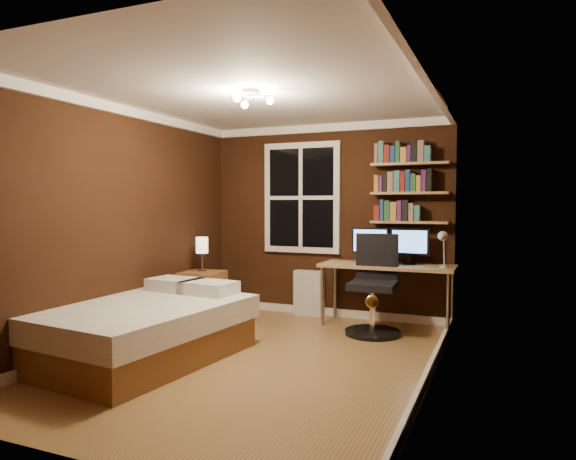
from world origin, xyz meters
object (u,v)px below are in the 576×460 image
at_px(bed, 143,329).
at_px(desk_lamp, 443,249).
at_px(office_chair, 374,295).
at_px(bedside_lamp, 202,254).
at_px(monitor_right, 410,246).
at_px(nightstand, 202,296).
at_px(desk, 387,269).
at_px(radiator, 309,293).
at_px(monitor_left, 370,245).

relative_size(bed, desk_lamp, 4.76).
relative_size(desk_lamp, office_chair, 0.39).
bearing_deg(office_chair, bedside_lamp, -176.75).
bearing_deg(desk_lamp, monitor_right, 148.63).
xyz_separation_m(nightstand, office_chair, (2.13, 0.21, 0.13)).
bearing_deg(desk, desk_lamp, -14.61).
distance_m(nightstand, monitor_right, 2.62).
height_order(desk, office_chair, office_chair).
distance_m(nightstand, desk_lamp, 2.97).
relative_size(radiator, office_chair, 0.53).
bearing_deg(bed, desk, 55.80).
height_order(bed, desk_lamp, desk_lamp).
bearing_deg(monitor_right, office_chair, -123.58).
relative_size(monitor_right, desk_lamp, 1.03).
relative_size(nightstand, radiator, 1.04).
xyz_separation_m(bed, office_chair, (1.79, 1.79, 0.16)).
xyz_separation_m(bed, monitor_right, (2.10, 2.26, 0.68)).
distance_m(bed, monitor_left, 2.87).
height_order(monitor_right, desk_lamp, desk_lamp).
bearing_deg(monitor_left, desk, -19.21).
distance_m(monitor_left, monitor_right, 0.48).
bearing_deg(nightstand, bedside_lamp, 0.00).
relative_size(monitor_left, desk_lamp, 1.03).
xyz_separation_m(monitor_left, monitor_right, (0.48, 0.00, 0.00)).
relative_size(nightstand, monitor_right, 1.37).
relative_size(desk, monitor_left, 3.48).
xyz_separation_m(nightstand, desk_lamp, (2.86, 0.43, 0.66)).
bearing_deg(monitor_left, bedside_lamp, -160.85).
distance_m(desk, office_chair, 0.47).
bearing_deg(bedside_lamp, radiator, 35.79).
xyz_separation_m(radiator, desk, (1.07, -0.21, 0.39)).
height_order(nightstand, bedside_lamp, bedside_lamp).
height_order(bedside_lamp, monitor_right, monitor_right).
xyz_separation_m(radiator, monitor_left, (0.84, -0.13, 0.67)).
relative_size(radiator, desk, 0.38).
bearing_deg(monitor_left, bed, -125.74).
height_order(monitor_left, monitor_right, same).
height_order(bedside_lamp, desk, bedside_lamp).
relative_size(monitor_left, monitor_right, 1.00).
xyz_separation_m(bed, desk, (1.85, 2.18, 0.41)).
relative_size(desk, monitor_right, 3.48).
bearing_deg(radiator, bed, -108.14).
distance_m(bedside_lamp, desk_lamp, 2.89).
height_order(bed, nightstand, bed).
height_order(bed, radiator, bed).
relative_size(desk, desk_lamp, 3.59).
bearing_deg(nightstand, monitor_right, 7.66).
height_order(monitor_left, office_chair, monitor_left).
distance_m(radiator, monitor_left, 1.08).
bearing_deg(bed, monitor_right, 53.23).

